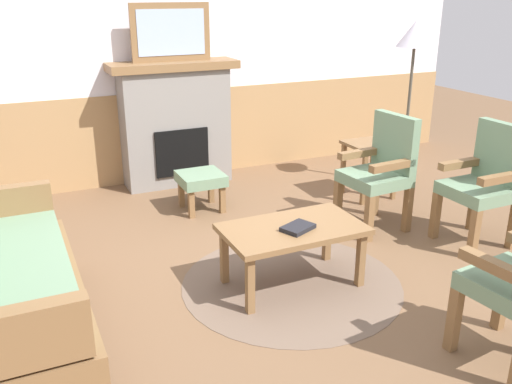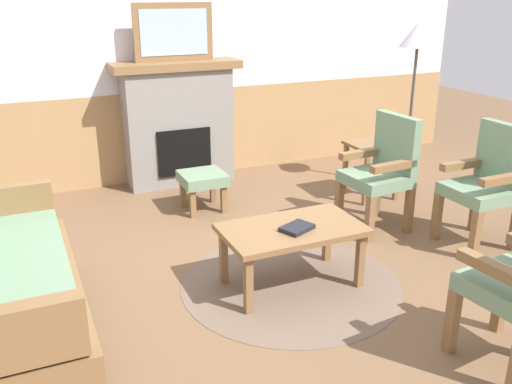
# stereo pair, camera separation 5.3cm
# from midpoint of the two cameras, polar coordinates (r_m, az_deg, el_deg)

# --- Properties ---
(ground_plane) EXTENTS (14.00, 14.00, 0.00)m
(ground_plane) POSITION_cam_midpoint_polar(r_m,az_deg,el_deg) (4.03, 1.73, -8.93)
(ground_plane) COLOR brown
(wall_back) EXTENTS (7.20, 0.14, 2.70)m
(wall_back) POSITION_cam_midpoint_polar(r_m,az_deg,el_deg) (5.99, -9.57, 13.67)
(wall_back) COLOR white
(wall_back) RESTS_ON ground_plane
(fireplace) EXTENTS (1.30, 0.44, 1.28)m
(fireplace) POSITION_cam_midpoint_polar(r_m,az_deg,el_deg) (5.87, -8.54, 7.06)
(fireplace) COLOR gray
(fireplace) RESTS_ON ground_plane
(framed_picture) EXTENTS (0.80, 0.04, 0.56)m
(framed_picture) POSITION_cam_midpoint_polar(r_m,az_deg,el_deg) (5.73, -9.02, 15.92)
(framed_picture) COLOR brown
(framed_picture) RESTS_ON fireplace
(couch) EXTENTS (0.70, 1.80, 0.98)m
(couch) POSITION_cam_midpoint_polar(r_m,az_deg,el_deg) (3.51, -24.73, -8.29)
(couch) COLOR brown
(couch) RESTS_ON ground_plane
(coffee_table) EXTENTS (0.96, 0.56, 0.44)m
(coffee_table) POSITION_cam_midpoint_polar(r_m,az_deg,el_deg) (3.80, 3.40, -4.32)
(coffee_table) COLOR brown
(coffee_table) RESTS_ON ground_plane
(round_rug) EXTENTS (1.55, 1.55, 0.01)m
(round_rug) POSITION_cam_midpoint_polar(r_m,az_deg,el_deg) (3.98, 3.28, -9.34)
(round_rug) COLOR brown
(round_rug) RESTS_ON ground_plane
(book_on_table) EXTENTS (0.26, 0.22, 0.03)m
(book_on_table) POSITION_cam_midpoint_polar(r_m,az_deg,el_deg) (3.73, 3.92, -3.68)
(book_on_table) COLOR black
(book_on_table) RESTS_ON coffee_table
(footstool) EXTENTS (0.40, 0.40, 0.36)m
(footstool) POSITION_cam_midpoint_polar(r_m,az_deg,el_deg) (5.17, -5.97, 1.14)
(footstool) COLOR brown
(footstool) RESTS_ON ground_plane
(armchair_near_fireplace) EXTENTS (0.48, 0.48, 0.98)m
(armchair_near_fireplace) POSITION_cam_midpoint_polar(r_m,az_deg,el_deg) (4.76, 22.32, 1.24)
(armchair_near_fireplace) COLOR brown
(armchair_near_fireplace) RESTS_ON ground_plane
(armchair_by_window_left) EXTENTS (0.51, 0.51, 0.98)m
(armchair_by_window_left) POSITION_cam_midpoint_polar(r_m,az_deg,el_deg) (4.82, 12.50, 2.52)
(armchair_by_window_left) COLOR brown
(armchair_by_window_left) RESTS_ON ground_plane
(side_table) EXTENTS (0.44, 0.44, 0.55)m
(side_table) POSITION_cam_midpoint_polar(r_m,az_deg,el_deg) (5.56, 11.35, 3.83)
(side_table) COLOR brown
(side_table) RESTS_ON ground_plane
(floor_lamp_by_chairs) EXTENTS (0.36, 0.36, 1.68)m
(floor_lamp_by_chairs) POSITION_cam_midpoint_polar(r_m,az_deg,el_deg) (5.78, 15.73, 14.39)
(floor_lamp_by_chairs) COLOR #332D28
(floor_lamp_by_chairs) RESTS_ON ground_plane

